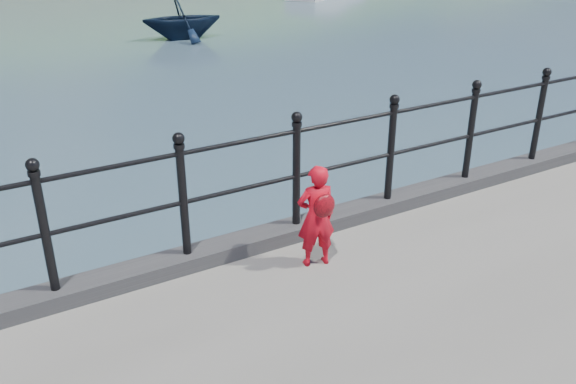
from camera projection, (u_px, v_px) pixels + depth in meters
ground at (241, 324)px, 6.62m from camera, size 600.00×600.00×0.00m
kerb at (245, 244)px, 6.06m from camera, size 60.00×0.30×0.15m
railing at (242, 174)px, 5.74m from camera, size 18.11×0.11×1.20m
child at (317, 216)px, 5.64m from camera, size 0.41×0.34×1.01m
launch_navy at (182, 18)px, 21.33m from camera, size 3.06×2.74×1.45m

